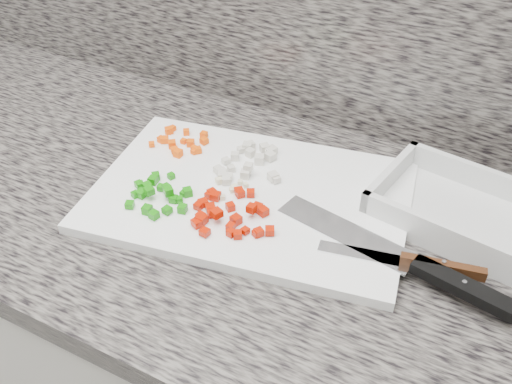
# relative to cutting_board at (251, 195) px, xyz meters

# --- Properties ---
(cabinet) EXTENTS (3.92, 0.62, 0.86)m
(cabinet) POSITION_rel_cutting_board_xyz_m (-0.09, -0.02, -0.48)
(cabinet) COLOR white
(cabinet) RESTS_ON ground
(countertop) EXTENTS (3.96, 0.64, 0.04)m
(countertop) POSITION_rel_cutting_board_xyz_m (-0.09, -0.02, -0.03)
(countertop) COLOR #635D57
(countertop) RESTS_ON cabinet
(cutting_board) EXTENTS (0.54, 0.41, 0.02)m
(cutting_board) POSITION_rel_cutting_board_xyz_m (0.00, 0.00, 0.00)
(cutting_board) COLOR white
(cutting_board) RESTS_ON countertop
(carrot_pile) EXTENTS (0.10, 0.08, 0.01)m
(carrot_pile) POSITION_rel_cutting_board_xyz_m (-0.18, 0.06, 0.01)
(carrot_pile) COLOR #FC5205
(carrot_pile) RESTS_ON cutting_board
(onion_pile) EXTENTS (0.11, 0.13, 0.02)m
(onion_pile) POSITION_rel_cutting_board_xyz_m (-0.04, 0.06, 0.02)
(onion_pile) COLOR beige
(onion_pile) RESTS_ON cutting_board
(green_pepper_pile) EXTENTS (0.11, 0.11, 0.02)m
(green_pepper_pile) POSITION_rel_cutting_board_xyz_m (-0.12, -0.08, 0.02)
(green_pepper_pile) COLOR #17810B
(green_pepper_pile) RESTS_ON cutting_board
(red_pepper_pile) EXTENTS (0.14, 0.13, 0.02)m
(red_pepper_pile) POSITION_rel_cutting_board_xyz_m (-0.00, -0.07, 0.02)
(red_pepper_pile) COLOR #B61802
(red_pepper_pile) RESTS_ON cutting_board
(garlic_pile) EXTENTS (0.06, 0.06, 0.01)m
(garlic_pile) POSITION_rel_cutting_board_xyz_m (-0.04, -0.01, 0.01)
(garlic_pile) COLOR beige
(garlic_pile) RESTS_ON cutting_board
(chef_knife) EXTENTS (0.35, 0.11, 0.02)m
(chef_knife) POSITION_rel_cutting_board_xyz_m (0.28, -0.05, 0.01)
(chef_knife) COLOR silver
(chef_knife) RESTS_ON cutting_board
(paring_knife) EXTENTS (0.22, 0.06, 0.02)m
(paring_knife) POSITION_rel_cutting_board_xyz_m (0.28, -0.04, 0.01)
(paring_knife) COLOR silver
(paring_knife) RESTS_ON cutting_board
(tray) EXTENTS (0.27, 0.22, 0.05)m
(tray) POSITION_rel_cutting_board_xyz_m (0.31, 0.10, 0.01)
(tray) COLOR silver
(tray) RESTS_ON countertop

